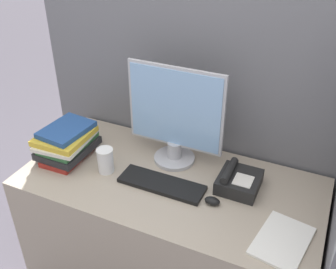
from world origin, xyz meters
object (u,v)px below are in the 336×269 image
at_px(book_stack, 67,142).
at_px(monitor, 175,119).
at_px(keyboard, 162,184).
at_px(desk_telephone, 238,181).
at_px(mouse, 212,201).
at_px(coffee_cup, 105,160).

bearing_deg(book_stack, monitor, 21.00).
height_order(keyboard, desk_telephone, desk_telephone).
distance_m(keyboard, mouse, 0.26).
height_order(monitor, book_stack, monitor).
xyz_separation_m(book_stack, desk_telephone, (0.89, 0.12, -0.05)).
bearing_deg(desk_telephone, mouse, -114.18).
xyz_separation_m(keyboard, desk_telephone, (0.33, 0.14, 0.03)).
height_order(monitor, keyboard, monitor).
xyz_separation_m(monitor, desk_telephone, (0.36, -0.08, -0.21)).
bearing_deg(keyboard, monitor, 97.93).
xyz_separation_m(monitor, book_stack, (-0.52, -0.20, -0.16)).
distance_m(keyboard, coffee_cup, 0.31).
height_order(monitor, mouse, monitor).
xyz_separation_m(mouse, book_stack, (-0.82, 0.04, 0.07)).
relative_size(coffee_cup, desk_telephone, 0.64).
bearing_deg(mouse, book_stack, 177.19).
bearing_deg(monitor, coffee_cup, -139.40).
relative_size(mouse, book_stack, 0.23).
distance_m(book_stack, desk_telephone, 0.90).
bearing_deg(monitor, desk_telephone, -12.62).
relative_size(keyboard, coffee_cup, 3.23).
height_order(book_stack, desk_telephone, book_stack).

